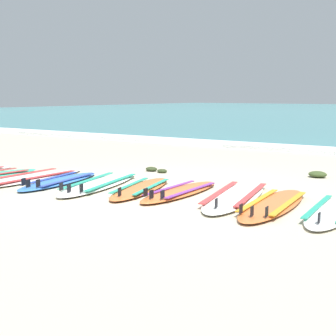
{
  "coord_description": "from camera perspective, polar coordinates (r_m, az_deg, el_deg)",
  "views": [
    {
      "loc": [
        4.1,
        -6.04,
        1.41
      ],
      "look_at": [
        -0.43,
        0.52,
        0.25
      ],
      "focal_mm": 53.95,
      "sensor_mm": 36.0,
      "label": 1
    }
  ],
  "objects": [
    {
      "name": "surfboard_3",
      "position": [
        8.29,
        -12.18,
        -1.45
      ],
      "size": [
        0.83,
        2.0,
        0.18
      ],
      "color": "#3875CC",
      "rests_on": "ground"
    },
    {
      "name": "surfboard_4",
      "position": [
        7.95,
        -7.72,
        -1.75
      ],
      "size": [
        1.17,
        2.42,
        0.18
      ],
      "color": "white",
      "rests_on": "ground"
    },
    {
      "name": "surfboard_7",
      "position": [
        7.0,
        7.63,
        -3.12
      ],
      "size": [
        1.16,
        2.53,
        0.18
      ],
      "color": "silver",
      "rests_on": "ground"
    },
    {
      "name": "wave_foam_strip",
      "position": [
        13.05,
        16.13,
        1.99
      ],
      "size": [
        80.0,
        0.94,
        0.11
      ],
      "primitive_type": "cube",
      "color": "white",
      "rests_on": "ground"
    },
    {
      "name": "ground_plane",
      "position": [
        7.44,
        0.44,
        -2.66
      ],
      "size": [
        80.0,
        80.0,
        0.0
      ],
      "primitive_type": "plane",
      "color": "#B7AD93"
    },
    {
      "name": "surfboard_2",
      "position": [
        8.67,
        -15.9,
        -1.16
      ],
      "size": [
        0.7,
        2.58,
        0.18
      ],
      "color": "white",
      "rests_on": "ground"
    },
    {
      "name": "seaweed_clump_by_the_boards",
      "position": [
        9.19,
        -0.67,
        -0.33
      ],
      "size": [
        0.2,
        0.16,
        0.07
      ],
      "primitive_type": "ellipsoid",
      "color": "#2D381E",
      "rests_on": "ground"
    },
    {
      "name": "surfboard_6",
      "position": [
        7.24,
        1.42,
        -2.66
      ],
      "size": [
        0.58,
        1.96,
        0.18
      ],
      "color": "orange",
      "rests_on": "ground"
    },
    {
      "name": "surfboard_5",
      "position": [
        7.49,
        -3.1,
        -2.31
      ],
      "size": [
        0.99,
        2.0,
        0.18
      ],
      "color": "orange",
      "rests_on": "ground"
    },
    {
      "name": "seaweed_clump_near_shoreline",
      "position": [
        9.39,
        -1.88,
        -0.12
      ],
      "size": [
        0.23,
        0.18,
        0.08
      ],
      "primitive_type": "ellipsoid",
      "color": "#2D381E",
      "rests_on": "ground"
    },
    {
      "name": "surfboard_9",
      "position": [
        6.36,
        18.16,
        -4.62
      ],
      "size": [
        0.73,
        2.09,
        0.18
      ],
      "color": "white",
      "rests_on": "ground"
    },
    {
      "name": "surfboard_8",
      "position": [
        6.53,
        11.81,
        -4.04
      ],
      "size": [
        0.81,
        2.24,
        0.18
      ],
      "color": "orange",
      "rests_on": "ground"
    },
    {
      "name": "seaweed_clump_mid_sand",
      "position": [
        9.04,
        16.55,
        -0.69
      ],
      "size": [
        0.32,
        0.25,
        0.11
      ],
      "primitive_type": "ellipsoid",
      "color": "#384723",
      "rests_on": "ground"
    }
  ]
}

